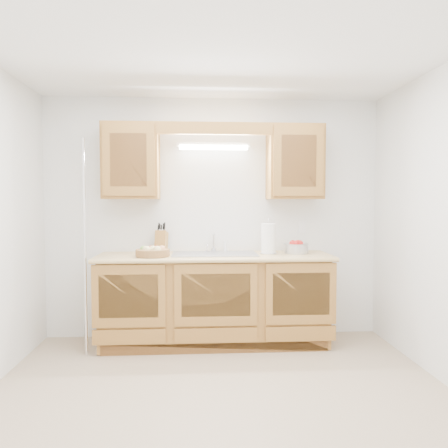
{
  "coord_description": "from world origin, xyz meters",
  "views": [
    {
      "loc": [
        -0.18,
        -3.11,
        1.43
      ],
      "look_at": [
        0.07,
        0.85,
        1.22
      ],
      "focal_mm": 35.0,
      "sensor_mm": 36.0,
      "label": 1
    }
  ],
  "objects": [
    {
      "name": "fruit_basket",
      "position": [
        -0.6,
        1.08,
        0.95
      ],
      "size": [
        0.39,
        0.39,
        0.1
      ],
      "rotation": [
        0.0,
        0.0,
        0.21
      ],
      "color": "#8C5F38",
      "rests_on": "countertop"
    },
    {
      "name": "room",
      "position": [
        0.0,
        0.0,
        1.25
      ],
      "size": [
        3.52,
        3.5,
        2.5
      ],
      "color": "tan",
      "rests_on": "ground"
    },
    {
      "name": "knife_block",
      "position": [
        -0.54,
        1.39,
        1.02
      ],
      "size": [
        0.14,
        0.2,
        0.32
      ],
      "rotation": [
        0.0,
        0.0,
        -0.17
      ],
      "color": "#A67130",
      "rests_on": "countertop"
    },
    {
      "name": "countertop",
      "position": [
        0.0,
        1.19,
        0.88
      ],
      "size": [
        2.3,
        0.63,
        0.04
      ],
      "primitive_type": "cube",
      "color": "tan",
      "rests_on": "base_cabinets"
    },
    {
      "name": "apple_bowl",
      "position": [
        0.83,
        1.24,
        0.96
      ],
      "size": [
        0.29,
        0.29,
        0.13
      ],
      "rotation": [
        0.0,
        0.0,
        -0.16
      ],
      "color": "silver",
      "rests_on": "countertop"
    },
    {
      "name": "sink",
      "position": [
        0.0,
        1.21,
        0.83
      ],
      "size": [
        0.84,
        0.46,
        0.36
      ],
      "color": "#9E9EA3",
      "rests_on": "countertop"
    },
    {
      "name": "valance",
      "position": [
        0.0,
        1.19,
        2.14
      ],
      "size": [
        2.2,
        0.05,
        0.12
      ],
      "primitive_type": "cube",
      "color": "#A67130",
      "rests_on": "room"
    },
    {
      "name": "base_cabinets",
      "position": [
        0.0,
        1.2,
        0.44
      ],
      "size": [
        2.2,
        0.6,
        0.86
      ],
      "primitive_type": "cube",
      "color": "#A67130",
      "rests_on": "ground"
    },
    {
      "name": "upper_cabinet_right",
      "position": [
        0.83,
        1.33,
        1.83
      ],
      "size": [
        0.55,
        0.33,
        0.75
      ],
      "primitive_type": "cube",
      "color": "#A67130",
      "rests_on": "room"
    },
    {
      "name": "outlet_plate",
      "position": [
        0.95,
        1.49,
        1.15
      ],
      "size": [
        0.08,
        0.01,
        0.12
      ],
      "primitive_type": "cube",
      "color": "white",
      "rests_on": "room"
    },
    {
      "name": "paper_towel",
      "position": [
        0.54,
        1.2,
        1.05
      ],
      "size": [
        0.17,
        0.17,
        0.36
      ],
      "rotation": [
        0.0,
        0.0,
        0.2
      ],
      "color": "silver",
      "rests_on": "countertop"
    },
    {
      "name": "soap_bottle",
      "position": [
        -0.54,
        1.41,
        1.01
      ],
      "size": [
        0.1,
        0.1,
        0.22
      ],
      "primitive_type": "imported",
      "rotation": [
        0.0,
        0.0,
        -0.02
      ],
      "color": "#225AAA",
      "rests_on": "countertop"
    },
    {
      "name": "sponge",
      "position": [
        -0.54,
        1.44,
        0.91
      ],
      "size": [
        0.12,
        0.1,
        0.02
      ],
      "rotation": [
        0.0,
        0.0,
        -0.4
      ],
      "color": "#CC333F",
      "rests_on": "countertop"
    },
    {
      "name": "orange_canister",
      "position": [
        -0.54,
        1.39,
        1.02
      ],
      "size": [
        0.09,
        0.09,
        0.24
      ],
      "rotation": [
        0.0,
        0.0,
        0.23
      ],
      "color": "orange",
      "rests_on": "countertop"
    },
    {
      "name": "wire_shelf_pole",
      "position": [
        -1.2,
        0.94,
        1.0
      ],
      "size": [
        0.03,
        0.03,
        2.0
      ],
      "primitive_type": "cylinder",
      "color": "silver",
      "rests_on": "ground"
    },
    {
      "name": "fluorescent_fixture",
      "position": [
        0.0,
        1.42,
        2.0
      ],
      "size": [
        0.76,
        0.08,
        0.08
      ],
      "color": "white",
      "rests_on": "room"
    },
    {
      "name": "upper_cabinet_left",
      "position": [
        -0.83,
        1.33,
        1.83
      ],
      "size": [
        0.55,
        0.33,
        0.75
      ],
      "primitive_type": "cube",
      "color": "#A67130",
      "rests_on": "room"
    }
  ]
}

